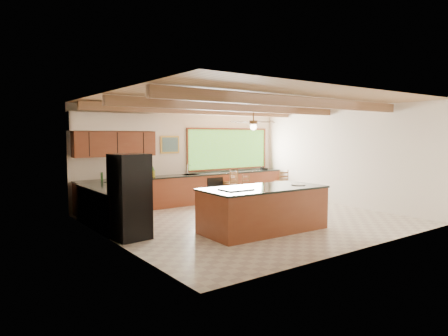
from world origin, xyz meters
TOP-DOWN VIEW (x-y plane):
  - ground at (0.00, 0.00)m, footprint 7.20×7.20m
  - room_shell at (-0.17, 0.65)m, footprint 7.27×6.54m
  - counter_run at (-0.82, 2.52)m, footprint 7.12×3.10m
  - island at (-0.52, -1.06)m, footprint 2.87×1.43m
  - refrigerator at (-3.22, 0.01)m, footprint 0.75×0.74m
  - bar_stool_a at (1.19, 2.39)m, footprint 0.41×0.41m
  - bar_stool_b at (1.12, 2.26)m, footprint 0.37×0.37m
  - bar_stool_c at (1.14, 1.70)m, footprint 0.35×0.35m
  - bar_stool_d at (2.72, 1.63)m, footprint 0.47×0.47m

SIDE VIEW (x-z plane):
  - ground at x=0.00m, z-range 0.00..0.00m
  - counter_run at x=-0.82m, z-range -0.16..1.09m
  - island at x=-0.52m, z-range -0.01..1.00m
  - bar_stool_c at x=1.14m, z-range 0.09..1.06m
  - bar_stool_b at x=1.12m, z-range 0.09..1.10m
  - bar_stool_d at x=2.72m, z-range 0.10..1.12m
  - bar_stool_a at x=1.19m, z-range 0.10..1.15m
  - refrigerator at x=-3.22m, z-range 0.00..1.76m
  - room_shell at x=-0.17m, z-range 0.70..3.72m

